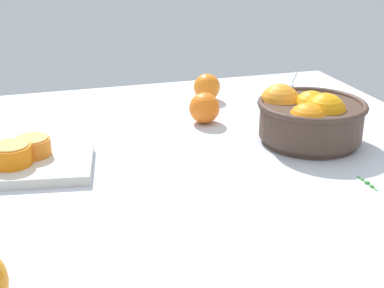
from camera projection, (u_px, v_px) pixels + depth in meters
The scene contains 9 objects.
ground_plane at pixel (190, 170), 98.90cm from camera, with size 111.54×107.43×3.00cm, color silver.
fruit_bowl at pixel (310, 117), 105.89cm from camera, with size 21.33×21.33×10.92cm.
cutting_board at pixel (13, 167), 94.63cm from camera, with size 27.33×15.50×1.81cm, color beige.
orange_half_0 at pixel (11, 155), 92.65cm from camera, with size 6.97×6.97×3.73cm.
orange_half_1 at pixel (33, 146), 96.49cm from camera, with size 6.44×6.44×3.40cm.
loose_orange_0 at pixel (204, 108), 117.18cm from camera, with size 6.70×6.70×6.70cm, color orange.
loose_orange_1 at pixel (207, 87), 132.64cm from camera, with size 6.55×6.55×6.55cm, color orange.
spoon at pixel (292, 82), 147.89cm from camera, with size 10.70×15.57×1.00cm.
herb_sprig_0 at pixel (368, 182), 90.23cm from camera, with size 0.97×5.71×0.97cm.
Camera 1 is at (-25.44, -86.15, 40.17)cm, focal length 50.51 mm.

